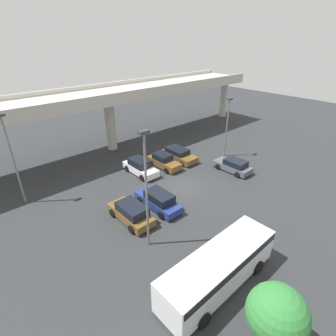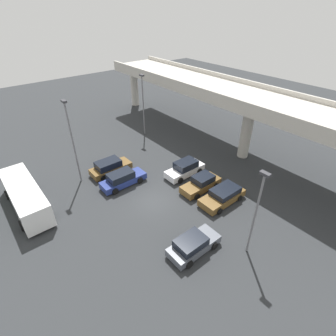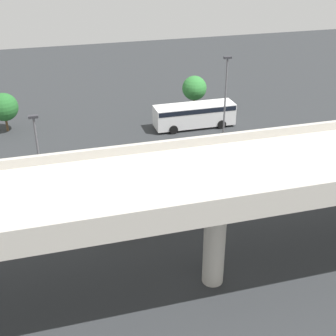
# 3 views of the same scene
# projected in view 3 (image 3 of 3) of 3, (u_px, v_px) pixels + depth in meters

# --- Properties ---
(ground_plane) EXTENTS (104.53, 104.53, 0.00)m
(ground_plane) POSITION_uv_depth(u_px,v_px,m) (156.00, 176.00, 40.58)
(ground_plane) COLOR #2D3033
(highway_overpass) EXTENTS (50.07, 7.18, 8.16)m
(highway_overpass) POSITION_uv_depth(u_px,v_px,m) (218.00, 184.00, 25.55)
(highway_overpass) COLOR #BCB7AD
(highway_overpass) RESTS_ON ground_plane
(parked_car_0) EXTENTS (2.10, 4.59, 1.61)m
(parked_car_0) POSITION_uv_depth(u_px,v_px,m) (229.00, 155.00, 42.64)
(parked_car_0) COLOR brown
(parked_car_0) RESTS_ON ground_plane
(parked_car_1) EXTENTS (1.97, 4.86, 1.61)m
(parked_car_1) POSITION_uv_depth(u_px,v_px,m) (199.00, 158.00, 42.04)
(parked_car_1) COLOR navy
(parked_car_1) RESTS_ON ground_plane
(parked_car_2) EXTENTS (2.03, 4.64, 1.69)m
(parked_car_2) POSITION_uv_depth(u_px,v_px,m) (192.00, 198.00, 35.91)
(parked_car_2) COLOR silver
(parked_car_2) RESTS_ON ground_plane
(parked_car_3) EXTENTS (1.97, 4.46, 1.58)m
(parked_car_3) POSITION_uv_depth(u_px,v_px,m) (152.00, 201.00, 35.65)
(parked_car_3) COLOR brown
(parked_car_3) RESTS_ON ground_plane
(parked_car_4) EXTENTS (2.25, 4.78, 1.44)m
(parked_car_4) POSITION_uv_depth(u_px,v_px,m) (118.00, 208.00, 34.81)
(parked_car_4) COLOR brown
(parked_car_4) RESTS_ON ground_plane
(parked_car_5) EXTENTS (2.09, 4.34, 1.46)m
(parked_car_5) POSITION_uv_depth(u_px,v_px,m) (75.00, 173.00, 39.67)
(parked_car_5) COLOR #515660
(parked_car_5) RESTS_ON ground_plane
(shuttle_bus) EXTENTS (8.64, 2.72, 2.49)m
(shuttle_bus) POSITION_uv_depth(u_px,v_px,m) (194.00, 114.00, 49.81)
(shuttle_bus) COLOR white
(shuttle_bus) RESTS_ON ground_plane
(lamp_post_near_aisle) EXTENTS (0.70, 0.35, 8.95)m
(lamp_post_near_aisle) POSITION_uv_depth(u_px,v_px,m) (225.00, 97.00, 43.53)
(lamp_post_near_aisle) COLOR slate
(lamp_post_near_aisle) RESTS_ON ground_plane
(lamp_post_by_overpass) EXTENTS (0.70, 0.35, 7.42)m
(lamp_post_by_overpass) POSITION_uv_depth(u_px,v_px,m) (38.00, 154.00, 34.49)
(lamp_post_by_overpass) COLOR slate
(lamp_post_by_overpass) RESTS_ON ground_plane
(tree_front_left) EXTENTS (2.78, 2.78, 4.33)m
(tree_front_left) POSITION_uv_depth(u_px,v_px,m) (194.00, 88.00, 53.02)
(tree_front_left) COLOR brown
(tree_front_left) RESTS_ON ground_plane
(tree_front_centre) EXTENTS (2.91, 2.91, 4.13)m
(tree_front_centre) POSITION_uv_depth(u_px,v_px,m) (4.00, 107.00, 48.28)
(tree_front_centre) COLOR brown
(tree_front_centre) RESTS_ON ground_plane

